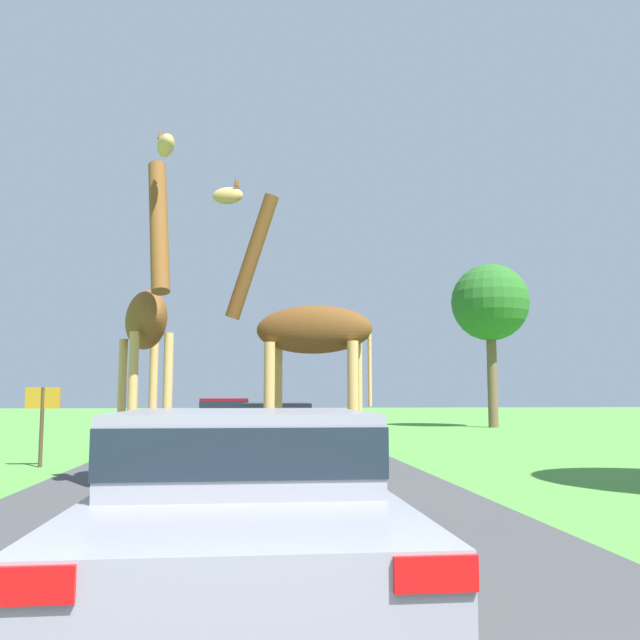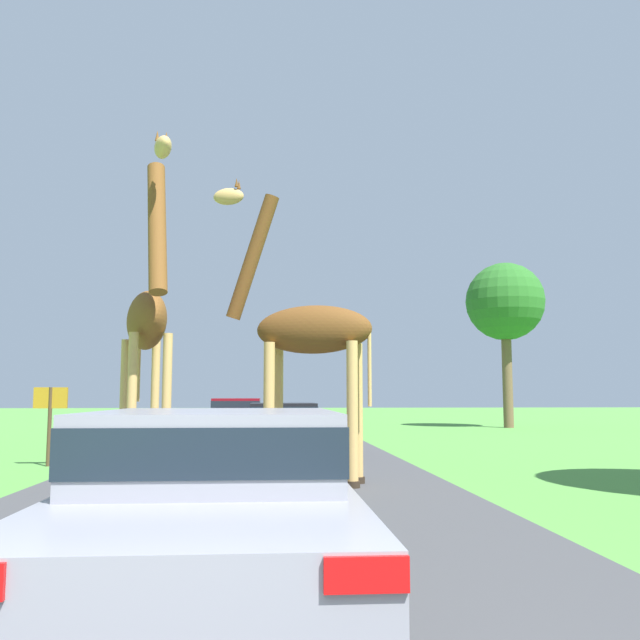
# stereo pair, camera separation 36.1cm
# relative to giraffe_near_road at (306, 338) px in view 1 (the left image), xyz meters

# --- Properties ---
(road) EXTENTS (6.89, 120.00, 0.00)m
(road) POSITION_rel_giraffe_near_road_xyz_m (-1.00, 19.78, -2.43)
(road) COLOR #424244
(road) RESTS_ON ground
(giraffe_near_road) EXTENTS (2.85, 1.20, 5.29)m
(giraffe_near_road) POSITION_rel_giraffe_near_road_xyz_m (0.00, 0.00, 0.00)
(giraffe_near_road) COLOR tan
(giraffe_near_road) RESTS_ON ground
(giraffe_companion) EXTENTS (1.22, 2.91, 5.41)m
(giraffe_companion) POSITION_rel_giraffe_near_road_xyz_m (-2.61, -0.28, 0.24)
(giraffe_companion) COLOR tan
(giraffe_companion) RESTS_ON ground
(car_lead_maroon) EXTENTS (1.88, 4.69, 1.35)m
(car_lead_maroon) POSITION_rel_giraffe_near_road_xyz_m (-1.00, -6.36, -1.71)
(car_lead_maroon) COLOR gray
(car_lead_maroon) RESTS_ON ground
(car_queue_right) EXTENTS (1.84, 4.78, 1.36)m
(car_queue_right) POSITION_rel_giraffe_near_road_xyz_m (-1.78, 13.17, -1.70)
(car_queue_right) COLOR maroon
(car_queue_right) RESTS_ON ground
(car_queue_left) EXTENTS (1.76, 4.28, 1.28)m
(car_queue_left) POSITION_rel_giraffe_near_road_xyz_m (-0.27, 5.41, -1.76)
(car_queue_left) COLOR black
(car_queue_left) RESTS_ON ground
(tree_left_edge) EXTENTS (3.61, 3.61, 7.62)m
(tree_left_edge) POSITION_rel_giraffe_near_road_xyz_m (10.30, 19.06, 3.31)
(tree_left_edge) COLOR brown
(tree_left_edge) RESTS_ON ground
(sign_post) EXTENTS (0.70, 0.08, 1.63)m
(sign_post) POSITION_rel_giraffe_near_road_xyz_m (-5.20, 3.25, -1.30)
(sign_post) COLOR #4C3823
(sign_post) RESTS_ON ground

